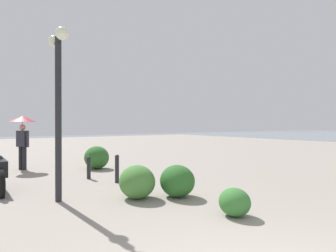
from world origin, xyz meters
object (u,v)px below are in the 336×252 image
Objects in this scene: bollard_mid at (89,167)px; bollard_near at (117,168)px; lamppost at (58,87)px; pedestrian at (22,127)px.

bollard_near is at bearing -154.95° from bollard_mid.
lamppost is 5.40m from pedestrian.
bollard_mid is (1.05, 0.49, -0.06)m from bollard_near.
lamppost is 1.87× the size of pedestrian.
lamppost is at bearing 146.69° from bollard_mid.
bollard_near is at bearing -154.95° from pedestrian.
bollard_near is (1.12, -1.91, -2.12)m from lamppost.
pedestrian is 2.44× the size of bollard_near.
pedestrian is at bearing 25.06° from bollard_mid.
bollard_near reaches higher than bollard_mid.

